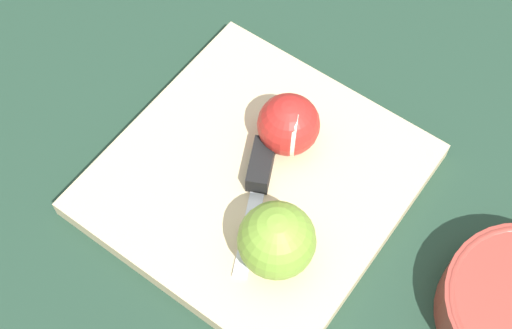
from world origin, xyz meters
name	(u,v)px	position (x,y,z in m)	size (l,w,h in m)	color
ground_plane	(256,184)	(0.00, 0.00, 0.00)	(4.00, 4.00, 0.00)	#1E3828
cutting_board	(256,179)	(0.00, 0.00, 0.01)	(0.35, 0.35, 0.02)	#D1B789
apple_half_left	(289,125)	(-0.05, -0.01, 0.05)	(0.07, 0.07, 0.07)	red
apple_half_right	(276,241)	(0.05, 0.08, 0.06)	(0.07, 0.07, 0.07)	olive
knife	(261,174)	(0.00, 0.01, 0.03)	(0.13, 0.10, 0.02)	silver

